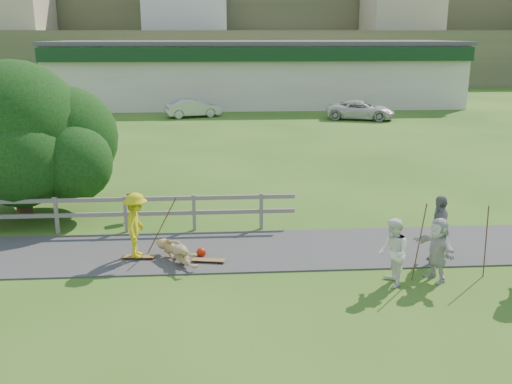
# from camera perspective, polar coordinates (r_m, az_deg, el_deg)

# --- Properties ---
(ground) EXTENTS (260.00, 260.00, 0.00)m
(ground) POSITION_cam_1_polar(r_m,az_deg,el_deg) (14.11, -6.62, -8.25)
(ground) COLOR #2B5A19
(ground) RESTS_ON ground
(path) EXTENTS (34.00, 3.00, 0.04)m
(path) POSITION_cam_1_polar(r_m,az_deg,el_deg) (15.48, -6.39, -5.94)
(path) COLOR #3D3D3F
(path) RESTS_ON ground
(fence) EXTENTS (15.05, 0.10, 1.10)m
(fence) POSITION_cam_1_polar(r_m,az_deg,el_deg) (17.76, -21.29, -1.71)
(fence) COLOR #625D56
(fence) RESTS_ON ground
(strip_mall) EXTENTS (32.50, 10.75, 5.10)m
(strip_mall) POSITION_cam_1_polar(r_m,az_deg,el_deg) (48.05, -0.05, 11.87)
(strip_mall) COLOR beige
(strip_mall) RESTS_ON ground
(skater_rider) EXTENTS (0.67, 1.12, 1.70)m
(skater_rider) POSITION_cam_1_polar(r_m,az_deg,el_deg) (14.92, -11.85, -3.64)
(skater_rider) COLOR gold
(skater_rider) RESTS_ON ground
(skater_fallen) EXTENTS (1.61, 1.24, 0.61)m
(skater_fallen) POSITION_cam_1_polar(r_m,az_deg,el_deg) (14.75, -7.90, -5.93)
(skater_fallen) COLOR tan
(skater_fallen) RESTS_ON ground
(spectator_a) EXTENTS (0.62, 0.79, 1.62)m
(spectator_a) POSITION_cam_1_polar(r_m,az_deg,el_deg) (13.55, 13.53, -5.93)
(spectator_a) COLOR white
(spectator_a) RESTS_ON ground
(spectator_b) EXTENTS (0.58, 1.10, 1.79)m
(spectator_b) POSITION_cam_1_polar(r_m,az_deg,el_deg) (15.14, 17.83, -3.59)
(spectator_b) COLOR slate
(spectator_b) RESTS_ON ground
(spectator_d) EXTENTS (0.82, 1.51, 1.55)m
(spectator_d) POSITION_cam_1_polar(r_m,az_deg,el_deg) (14.13, 17.70, -5.49)
(spectator_d) COLOR beige
(spectator_d) RESTS_ON ground
(car_silver) EXTENTS (4.06, 2.37, 1.26)m
(car_silver) POSITION_cam_1_polar(r_m,az_deg,el_deg) (40.58, -6.33, 8.34)
(car_silver) COLOR #B3B4BB
(car_silver) RESTS_ON ground
(car_white) EXTENTS (5.00, 3.38, 1.27)m
(car_white) POSITION_cam_1_polar(r_m,az_deg,el_deg) (39.90, 10.40, 8.06)
(car_white) COLOR silver
(car_white) RESTS_ON ground
(tree) EXTENTS (6.79, 6.79, 3.65)m
(tree) POSITION_cam_1_polar(r_m,az_deg,el_deg) (19.62, -22.60, 3.05)
(tree) COLOR black
(tree) RESTS_ON ground
(bbq) EXTENTS (0.47, 0.42, 0.84)m
(bbq) POSITION_cam_1_polar(r_m,az_deg,el_deg) (18.26, -12.03, -1.51)
(bbq) COLOR black
(bbq) RESTS_ON ground
(longboard_rider) EXTENTS (0.85, 0.27, 0.09)m
(longboard_rider) POSITION_cam_1_polar(r_m,az_deg,el_deg) (15.20, -11.68, -6.50)
(longboard_rider) COLOR olive
(longboard_rider) RESTS_ON ground
(longboard_fallen) EXTENTS (0.87, 0.35, 0.09)m
(longboard_fallen) POSITION_cam_1_polar(r_m,az_deg,el_deg) (14.72, -4.75, -6.96)
(longboard_fallen) COLOR olive
(longboard_fallen) RESTS_ON ground
(helmet) EXTENTS (0.25, 0.25, 0.25)m
(helmet) POSITION_cam_1_polar(r_m,az_deg,el_deg) (15.11, -5.50, -6.04)
(helmet) COLOR #B22006
(helmet) RESTS_ON ground
(pole_rider) EXTENTS (0.03, 0.03, 1.77)m
(pole_rider) POSITION_cam_1_polar(r_m,az_deg,el_deg) (15.21, -9.42, -3.00)
(pole_rider) COLOR #503420
(pole_rider) RESTS_ON ground
(pole_spec_left) EXTENTS (0.03, 0.03, 1.91)m
(pole_spec_left) POSITION_cam_1_polar(r_m,az_deg,el_deg) (13.92, 16.01, -4.86)
(pole_spec_left) COLOR #503420
(pole_spec_left) RESTS_ON ground
(pole_spec_right) EXTENTS (0.03, 0.03, 1.79)m
(pole_spec_right) POSITION_cam_1_polar(r_m,az_deg,el_deg) (14.67, 22.00, -4.62)
(pole_spec_right) COLOR #503420
(pole_spec_right) RESTS_ON ground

